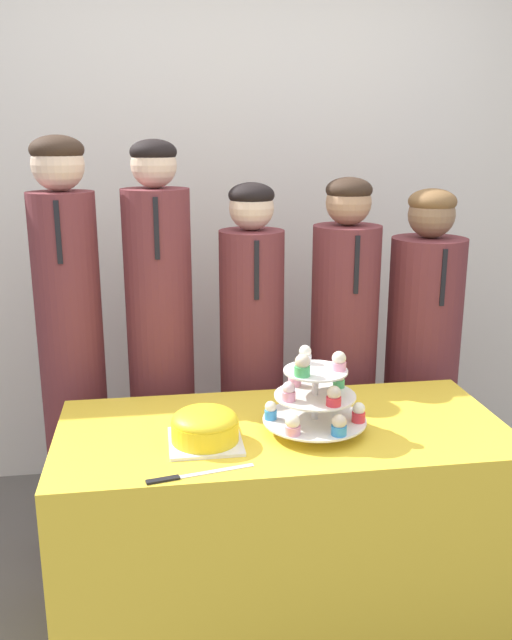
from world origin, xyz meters
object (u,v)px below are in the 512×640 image
(cupcake_stand, at_px, (315,397))
(student_0, at_px, (72,360))
(student_1, at_px, (161,363))
(round_cake, at_px, (205,426))
(student_2, at_px, (252,376))
(student_3, at_px, (343,371))
(cake_knife, at_px, (183,477))
(student_4, at_px, (421,374))

(cupcake_stand, height_order, student_0, student_0)
(cupcake_stand, relative_size, student_1, 0.20)
(round_cake, bearing_deg, student_0, 124.38)
(cupcake_stand, relative_size, student_2, 0.22)
(cupcake_stand, distance_m, student_3, 0.71)
(round_cake, xyz_separation_m, student_2, (0.24, 0.67, -0.09))
(cake_knife, xyz_separation_m, student_2, (0.32, 0.87, -0.04))
(cake_knife, bearing_deg, round_cake, 57.74)
(round_cake, xyz_separation_m, student_3, (0.62, 0.67, -0.09))
(round_cake, bearing_deg, student_1, 100.12)
(round_cake, xyz_separation_m, student_1, (-0.12, 0.67, -0.02))
(round_cake, xyz_separation_m, student_0, (-0.46, 0.67, 0.01))
(round_cake, bearing_deg, cake_knife, -110.85)
(student_0, relative_size, student_1, 1.01)
(cake_knife, bearing_deg, student_0, 102.07)
(student_3, bearing_deg, round_cake, -132.70)
(cupcake_stand, height_order, student_4, student_4)
(cake_knife, height_order, cupcake_stand, cupcake_stand)
(round_cake, height_order, student_0, student_0)
(student_3, height_order, student_4, student_3)
(student_2, bearing_deg, cake_knife, -109.96)
(round_cake, height_order, student_2, student_2)
(round_cake, relative_size, student_0, 0.13)
(student_2, bearing_deg, student_4, 0.00)
(student_0, bearing_deg, student_4, 0.00)
(student_2, relative_size, student_4, 1.02)
(cake_knife, height_order, student_3, student_3)
(student_1, bearing_deg, student_4, 0.00)
(round_cake, xyz_separation_m, cake_knife, (-0.08, -0.20, -0.05))
(student_1, bearing_deg, cupcake_stand, -54.27)
(cake_knife, relative_size, cupcake_stand, 0.93)
(student_3, xyz_separation_m, student_4, (0.34, 0.00, -0.03))
(student_1, bearing_deg, cake_knife, -87.29)
(student_1, distance_m, student_3, 0.74)
(cupcake_stand, height_order, student_2, student_2)
(cupcake_stand, xyz_separation_m, student_3, (0.27, 0.64, -0.15))
(cake_knife, height_order, student_2, student_2)
(cake_knife, xyz_separation_m, student_3, (0.69, 0.87, -0.04))
(cake_knife, relative_size, student_2, 0.20)
(cupcake_stand, relative_size, student_3, 0.22)
(round_cake, height_order, cupcake_stand, cupcake_stand)
(student_1, relative_size, student_3, 1.09)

